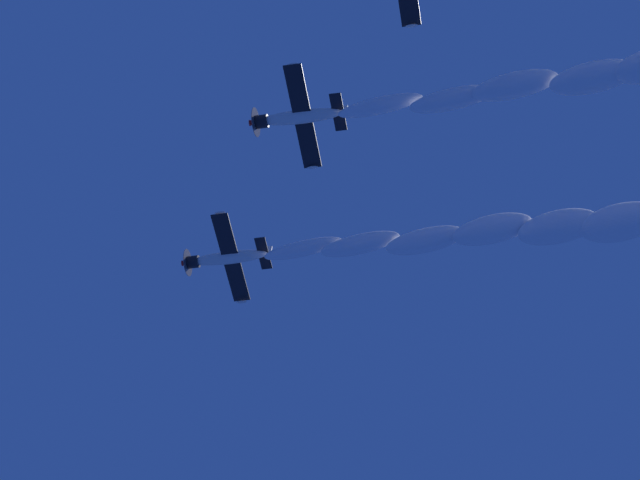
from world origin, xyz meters
TOP-DOWN VIEW (x-y plane):
  - airplane_lead at (-2.34, 1.70)m, footprint 7.36×7.18m
  - airplane_left_wingman at (-16.58, 3.43)m, footprint 7.36×7.23m
  - smoke_trail_lead at (-21.08, -18.36)m, footprint 27.48×28.98m

SIDE VIEW (x-z plane):
  - smoke_trail_lead at x=-21.08m, z-range 66.61..73.39m
  - airplane_left_wingman at x=-16.58m, z-range 71.46..74.28m
  - airplane_lead at x=-2.34m, z-range 72.19..74.69m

